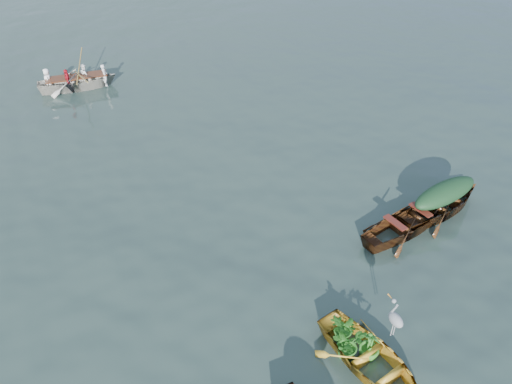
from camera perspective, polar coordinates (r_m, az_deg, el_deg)
ground at (r=12.07m, az=9.63°, el=-11.49°), size 140.00×140.00×0.00m
yellow_dinghy at (r=10.97m, az=12.95°, el=-19.05°), size 2.14×3.59×0.92m
green_tarp_boat at (r=15.02m, az=20.23°, el=-2.24°), size 4.37×2.03×0.97m
open_wooden_boat at (r=14.07m, az=16.62°, el=-4.36°), size 4.14×1.88×0.91m
rowed_boat at (r=22.17m, az=-19.56°, el=11.06°), size 4.43×1.68×1.03m
green_tarp_cover at (r=14.59m, az=20.84°, el=0.03°), size 2.40×1.12×0.52m
thwart_benches at (r=13.77m, az=16.95°, el=-2.87°), size 2.09×1.06×0.04m
heron at (r=10.55m, az=15.53°, el=-14.42°), size 0.36×0.45×0.92m
dinghy_weeds at (r=10.57m, az=11.40°, el=-14.80°), size 0.88×1.03×0.60m
rowers at (r=21.83m, az=-20.05°, el=13.16°), size 3.12×1.44×0.76m
oars at (r=21.96m, az=-19.85°, el=12.33°), size 0.83×2.64×0.06m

